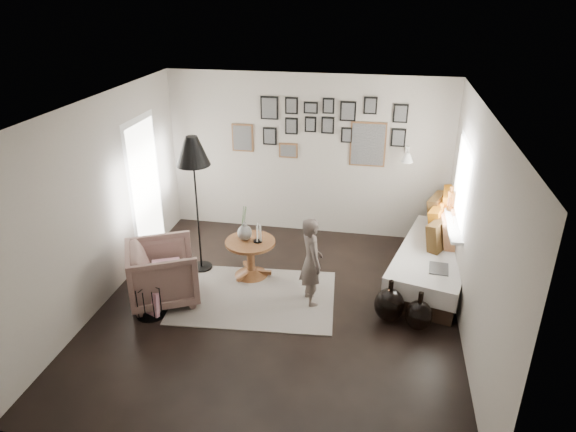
% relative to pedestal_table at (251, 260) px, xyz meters
% --- Properties ---
extents(ground, '(4.80, 4.80, 0.00)m').
position_rel_pedestal_table_xyz_m(ground, '(0.54, -0.76, -0.26)').
color(ground, black).
rests_on(ground, ground).
extents(wall_back, '(4.50, 0.00, 4.50)m').
position_rel_pedestal_table_xyz_m(wall_back, '(0.54, 1.64, 1.04)').
color(wall_back, '#A1988D').
rests_on(wall_back, ground).
extents(wall_front, '(4.50, 0.00, 4.50)m').
position_rel_pedestal_table_xyz_m(wall_front, '(0.54, -3.16, 1.04)').
color(wall_front, '#A1988D').
rests_on(wall_front, ground).
extents(wall_left, '(0.00, 4.80, 4.80)m').
position_rel_pedestal_table_xyz_m(wall_left, '(-1.71, -0.76, 1.04)').
color(wall_left, '#A1988D').
rests_on(wall_left, ground).
extents(wall_right, '(0.00, 4.80, 4.80)m').
position_rel_pedestal_table_xyz_m(wall_right, '(2.79, -0.76, 1.04)').
color(wall_right, '#A1988D').
rests_on(wall_right, ground).
extents(ceiling, '(4.80, 4.80, 0.00)m').
position_rel_pedestal_table_xyz_m(ceiling, '(0.54, -0.76, 2.34)').
color(ceiling, white).
rests_on(ceiling, wall_back).
extents(door_left, '(0.00, 2.14, 2.14)m').
position_rel_pedestal_table_xyz_m(door_left, '(-1.70, 0.44, 0.79)').
color(door_left, white).
rests_on(door_left, wall_left).
extents(window_right, '(0.15, 1.32, 1.30)m').
position_rel_pedestal_table_xyz_m(window_right, '(2.71, 0.58, 0.68)').
color(window_right, white).
rests_on(window_right, wall_right).
extents(gallery_wall, '(2.74, 0.03, 1.08)m').
position_rel_pedestal_table_xyz_m(gallery_wall, '(0.82, 1.62, 1.49)').
color(gallery_wall, brown).
rests_on(gallery_wall, wall_back).
extents(wall_sconce, '(0.18, 0.36, 0.16)m').
position_rel_pedestal_table_xyz_m(wall_sconce, '(2.09, 1.37, 1.21)').
color(wall_sconce, white).
rests_on(wall_sconce, wall_back).
extents(rug, '(2.21, 1.63, 0.01)m').
position_rel_pedestal_table_xyz_m(rug, '(0.18, -0.54, -0.25)').
color(rug, beige).
rests_on(rug, ground).
extents(pedestal_table, '(0.70, 0.70, 0.55)m').
position_rel_pedestal_table_xyz_m(pedestal_table, '(0.00, 0.00, 0.00)').
color(pedestal_table, brown).
rests_on(pedestal_table, ground).
extents(vase, '(0.20, 0.20, 0.50)m').
position_rel_pedestal_table_xyz_m(vase, '(-0.08, 0.02, 0.45)').
color(vase, black).
rests_on(vase, pedestal_table).
extents(candles, '(0.12, 0.12, 0.26)m').
position_rel_pedestal_table_xyz_m(candles, '(0.11, -0.00, 0.42)').
color(candles, black).
rests_on(candles, pedestal_table).
extents(daybed, '(1.42, 2.28, 1.05)m').
position_rel_pedestal_table_xyz_m(daybed, '(2.54, 0.47, 0.08)').
color(daybed, black).
rests_on(daybed, ground).
extents(magazine_on_daybed, '(0.26, 0.34, 0.02)m').
position_rel_pedestal_table_xyz_m(magazine_on_daybed, '(2.54, -0.19, 0.24)').
color(magazine_on_daybed, black).
rests_on(magazine_on_daybed, daybed).
extents(armchair, '(1.16, 1.15, 0.79)m').
position_rel_pedestal_table_xyz_m(armchair, '(-0.97, -0.79, 0.14)').
color(armchair, brown).
rests_on(armchair, ground).
extents(armchair_cushion, '(0.48, 0.49, 0.16)m').
position_rel_pedestal_table_xyz_m(armchair_cushion, '(-0.94, -0.74, 0.22)').
color(armchair_cushion, silver).
rests_on(armchair_cushion, armchair).
extents(floor_lamp, '(0.46, 0.46, 1.99)m').
position_rel_pedestal_table_xyz_m(floor_lamp, '(-0.77, 0.06, 1.46)').
color(floor_lamp, black).
rests_on(floor_lamp, ground).
extents(magazine_basket, '(0.42, 0.42, 0.43)m').
position_rel_pedestal_table_xyz_m(magazine_basket, '(-1.00, -1.17, -0.04)').
color(magazine_basket, black).
rests_on(magazine_basket, ground).
extents(demijohn_large, '(0.37, 0.37, 0.56)m').
position_rel_pedestal_table_xyz_m(demijohn_large, '(1.94, -0.71, -0.04)').
color(demijohn_large, black).
rests_on(demijohn_large, ground).
extents(demijohn_small, '(0.33, 0.33, 0.51)m').
position_rel_pedestal_table_xyz_m(demijohn_small, '(2.29, -0.83, -0.06)').
color(demijohn_small, black).
rests_on(demijohn_small, ground).
extents(child, '(0.45, 0.52, 1.20)m').
position_rel_pedestal_table_xyz_m(child, '(0.93, -0.50, 0.34)').
color(child, brown).
rests_on(child, ground).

